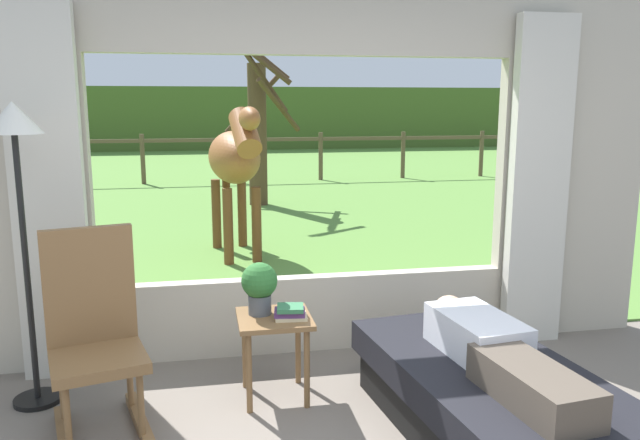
{
  "coord_description": "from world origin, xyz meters",
  "views": [
    {
      "loc": [
        -0.73,
        -2.02,
        1.78
      ],
      "look_at": [
        0.0,
        1.8,
        1.05
      ],
      "focal_mm": 34.94,
      "sensor_mm": 36.0,
      "label": 1
    }
  ],
  "objects_px": {
    "reclining_person": "(493,349)",
    "floor_lamp_left": "(17,163)",
    "side_table": "(274,331)",
    "pasture_tree": "(258,125)",
    "potted_plant": "(259,285)",
    "book_stack": "(290,312)",
    "rocking_chair": "(95,334)",
    "horse": "(235,159)",
    "recliner_sofa": "(486,399)"
  },
  "relations": [
    {
      "from": "potted_plant",
      "to": "book_stack",
      "type": "xyz_separation_m",
      "value": [
        0.17,
        -0.12,
        -0.14
      ]
    },
    {
      "from": "side_table",
      "to": "pasture_tree",
      "type": "height_order",
      "value": "pasture_tree"
    },
    {
      "from": "reclining_person",
      "to": "book_stack",
      "type": "relative_size",
      "value": 6.99
    },
    {
      "from": "side_table",
      "to": "book_stack",
      "type": "bearing_deg",
      "value": -33.53
    },
    {
      "from": "side_table",
      "to": "reclining_person",
      "type": "bearing_deg",
      "value": -34.66
    },
    {
      "from": "rocking_chair",
      "to": "horse",
      "type": "height_order",
      "value": "horse"
    },
    {
      "from": "book_stack",
      "to": "pasture_tree",
      "type": "height_order",
      "value": "pasture_tree"
    },
    {
      "from": "recliner_sofa",
      "to": "horse",
      "type": "xyz_separation_m",
      "value": [
        -1.08,
        4.26,
        0.94
      ]
    },
    {
      "from": "rocking_chair",
      "to": "side_table",
      "type": "height_order",
      "value": "rocking_chair"
    },
    {
      "from": "side_table",
      "to": "pasture_tree",
      "type": "relative_size",
      "value": 0.17
    },
    {
      "from": "recliner_sofa",
      "to": "book_stack",
      "type": "bearing_deg",
      "value": 140.27
    },
    {
      "from": "reclining_person",
      "to": "floor_lamp_left",
      "type": "bearing_deg",
      "value": 152.35
    },
    {
      "from": "side_table",
      "to": "potted_plant",
      "type": "height_order",
      "value": "potted_plant"
    },
    {
      "from": "recliner_sofa",
      "to": "floor_lamp_left",
      "type": "height_order",
      "value": "floor_lamp_left"
    },
    {
      "from": "rocking_chair",
      "to": "book_stack",
      "type": "height_order",
      "value": "rocking_chair"
    },
    {
      "from": "rocking_chair",
      "to": "potted_plant",
      "type": "relative_size",
      "value": 3.5
    },
    {
      "from": "rocking_chair",
      "to": "potted_plant",
      "type": "height_order",
      "value": "rocking_chair"
    },
    {
      "from": "rocking_chair",
      "to": "floor_lamp_left",
      "type": "distance_m",
      "value": 1.07
    },
    {
      "from": "horse",
      "to": "pasture_tree",
      "type": "distance_m",
      "value": 3.74
    },
    {
      "from": "potted_plant",
      "to": "book_stack",
      "type": "relative_size",
      "value": 1.56
    },
    {
      "from": "recliner_sofa",
      "to": "horse",
      "type": "bearing_deg",
      "value": 97.16
    },
    {
      "from": "recliner_sofa",
      "to": "potted_plant",
      "type": "bearing_deg",
      "value": 139.91
    },
    {
      "from": "recliner_sofa",
      "to": "potted_plant",
      "type": "height_order",
      "value": "potted_plant"
    },
    {
      "from": "side_table",
      "to": "recliner_sofa",
      "type": "bearing_deg",
      "value": -32.8
    },
    {
      "from": "recliner_sofa",
      "to": "horse",
      "type": "relative_size",
      "value": 0.99
    },
    {
      "from": "reclining_person",
      "to": "pasture_tree",
      "type": "relative_size",
      "value": 0.46
    },
    {
      "from": "floor_lamp_left",
      "to": "pasture_tree",
      "type": "relative_size",
      "value": 0.58
    },
    {
      "from": "rocking_chair",
      "to": "book_stack",
      "type": "bearing_deg",
      "value": -8.47
    },
    {
      "from": "reclining_person",
      "to": "side_table",
      "type": "distance_m",
      "value": 1.29
    },
    {
      "from": "horse",
      "to": "rocking_chair",
      "type": "bearing_deg",
      "value": 68.1
    },
    {
      "from": "reclining_person",
      "to": "side_table",
      "type": "bearing_deg",
      "value": 138.34
    },
    {
      "from": "rocking_chair",
      "to": "floor_lamp_left",
      "type": "xyz_separation_m",
      "value": [
        -0.42,
        0.39,
        0.9
      ]
    },
    {
      "from": "side_table",
      "to": "book_stack",
      "type": "distance_m",
      "value": 0.17
    },
    {
      "from": "rocking_chair",
      "to": "pasture_tree",
      "type": "relative_size",
      "value": 0.36
    },
    {
      "from": "recliner_sofa",
      "to": "rocking_chair",
      "type": "distance_m",
      "value": 2.14
    },
    {
      "from": "book_stack",
      "to": "floor_lamp_left",
      "type": "height_order",
      "value": "floor_lamp_left"
    },
    {
      "from": "reclining_person",
      "to": "potted_plant",
      "type": "distance_m",
      "value": 1.4
    },
    {
      "from": "side_table",
      "to": "floor_lamp_left",
      "type": "bearing_deg",
      "value": 171.85
    },
    {
      "from": "reclining_person",
      "to": "pasture_tree",
      "type": "xyz_separation_m",
      "value": [
        -0.48,
        8.0,
        0.89
      ]
    },
    {
      "from": "book_stack",
      "to": "potted_plant",
      "type": "bearing_deg",
      "value": 144.86
    },
    {
      "from": "rocking_chair",
      "to": "book_stack",
      "type": "distance_m",
      "value": 1.1
    },
    {
      "from": "potted_plant",
      "to": "floor_lamp_left",
      "type": "height_order",
      "value": "floor_lamp_left"
    },
    {
      "from": "recliner_sofa",
      "to": "floor_lamp_left",
      "type": "bearing_deg",
      "value": 153.36
    },
    {
      "from": "floor_lamp_left",
      "to": "pasture_tree",
      "type": "xyz_separation_m",
      "value": [
        2.0,
        7.06,
        -0.03
      ]
    },
    {
      "from": "reclining_person",
      "to": "rocking_chair",
      "type": "bearing_deg",
      "value": 158.09
    },
    {
      "from": "potted_plant",
      "to": "horse",
      "type": "distance_m",
      "value": 3.55
    },
    {
      "from": "book_stack",
      "to": "floor_lamp_left",
      "type": "distance_m",
      "value": 1.77
    },
    {
      "from": "book_stack",
      "to": "pasture_tree",
      "type": "distance_m",
      "value": 7.39
    },
    {
      "from": "recliner_sofa",
      "to": "side_table",
      "type": "distance_m",
      "value": 1.27
    },
    {
      "from": "potted_plant",
      "to": "floor_lamp_left",
      "type": "distance_m",
      "value": 1.54
    }
  ]
}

